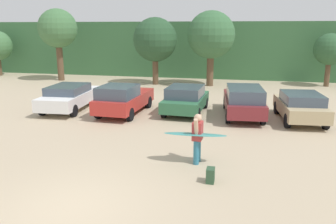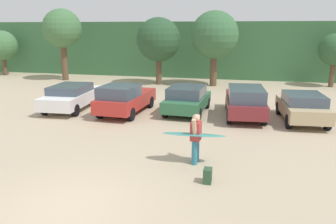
% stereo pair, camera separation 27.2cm
% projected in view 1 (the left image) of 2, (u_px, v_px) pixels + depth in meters
% --- Properties ---
extents(ground_plane, '(120.00, 120.00, 0.00)m').
position_uv_depth(ground_plane, '(71.00, 207.00, 8.83)').
color(ground_plane, tan).
extents(hillside_ridge, '(108.00, 12.00, 5.02)m').
position_uv_depth(hillside_ridge, '(205.00, 47.00, 36.09)').
color(hillside_ridge, '#38663D').
rests_on(hillside_ridge, ground_plane).
extents(tree_far_right, '(3.28, 3.28, 6.07)m').
position_uv_depth(tree_far_right, '(58.00, 29.00, 29.00)').
color(tree_far_right, brown).
rests_on(tree_far_right, ground_plane).
extents(tree_center_left, '(3.47, 3.47, 5.31)m').
position_uv_depth(tree_center_left, '(155.00, 40.00, 27.05)').
color(tree_center_left, brown).
rests_on(tree_center_left, ground_plane).
extents(tree_center_right, '(3.66, 3.66, 5.79)m').
position_uv_depth(tree_center_right, '(211.00, 35.00, 26.30)').
color(tree_center_right, brown).
rests_on(tree_center_right, ground_plane).
extents(tree_ridge_back, '(2.42, 2.42, 4.09)m').
position_uv_depth(tree_ridge_back, '(330.00, 50.00, 26.25)').
color(tree_ridge_back, brown).
rests_on(tree_ridge_back, ground_plane).
extents(parked_car_white, '(2.20, 4.83, 1.41)m').
position_uv_depth(parked_car_white, '(70.00, 96.00, 19.20)').
color(parked_car_white, white).
rests_on(parked_car_white, ground_plane).
extents(parked_car_red, '(2.06, 4.55, 1.63)m').
position_uv_depth(parked_car_red, '(123.00, 99.00, 18.17)').
color(parked_car_red, '#B72D28').
rests_on(parked_car_red, ground_plane).
extents(parked_car_forest_green, '(2.08, 4.03, 1.47)m').
position_uv_depth(parked_car_forest_green, '(186.00, 99.00, 18.41)').
color(parked_car_forest_green, '#2D6642').
rests_on(parked_car_forest_green, ground_plane).
extents(parked_car_maroon, '(2.28, 4.91, 1.62)m').
position_uv_depth(parked_car_maroon, '(244.00, 100.00, 17.58)').
color(parked_car_maroon, maroon).
rests_on(parked_car_maroon, ground_plane).
extents(parked_car_tan, '(2.26, 4.21, 1.42)m').
position_uv_depth(parked_car_tan, '(300.00, 106.00, 16.79)').
color(parked_car_tan, tan).
rests_on(parked_car_tan, ground_plane).
extents(person_adult, '(0.34, 0.77, 1.72)m').
position_uv_depth(person_adult, '(197.00, 136.00, 11.53)').
color(person_adult, teal).
rests_on(person_adult, ground_plane).
extents(surfboard_teal, '(2.15, 0.72, 0.15)m').
position_uv_depth(surfboard_teal, '(195.00, 134.00, 11.46)').
color(surfboard_teal, teal).
extents(backpack_dropped, '(0.24, 0.34, 0.45)m').
position_uv_depth(backpack_dropped, '(210.00, 175.00, 10.21)').
color(backpack_dropped, '#2D4C33').
rests_on(backpack_dropped, ground_plane).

